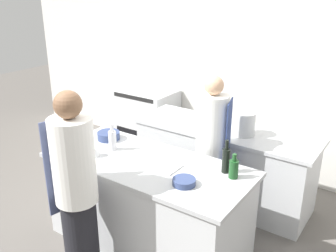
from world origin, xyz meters
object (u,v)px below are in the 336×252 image
at_px(bowl_prep_small, 109,136).
at_px(stockpot, 244,124).
at_px(chef_at_prep_near, 76,192).
at_px(bottle_wine, 112,140).
at_px(oven_range, 147,121).
at_px(cup, 95,152).
at_px(bowl_mixing_large, 184,182).
at_px(bottle_vinegar, 226,160).
at_px(bottle_olive_oil, 234,168).
at_px(chef_at_stove, 211,153).

height_order(bowl_prep_small, stockpot, stockpot).
xyz_separation_m(chef_at_prep_near, bottle_wine, (-0.26, 0.73, 0.14)).
height_order(oven_range, cup, cup).
relative_size(bowl_mixing_large, cup, 2.10).
bearing_deg(bottle_wine, stockpot, 50.37).
xyz_separation_m(bottle_vinegar, bottle_wine, (-1.14, -0.21, -0.01)).
xyz_separation_m(bottle_olive_oil, stockpot, (-0.32, 0.95, 0.04)).
bearing_deg(oven_range, stockpot, -18.97).
distance_m(bottle_wine, stockpot, 1.44).
distance_m(bottle_olive_oil, bowl_mixing_large, 0.45).
relative_size(oven_range, stockpot, 3.77).
bearing_deg(bottle_wine, bottle_vinegar, 10.47).
bearing_deg(oven_range, bottle_vinegar, -36.55).
height_order(bottle_vinegar, cup, bottle_vinegar).
bearing_deg(chef_at_prep_near, bottle_wine, 30.83).
bearing_deg(bowl_mixing_large, bottle_olive_oil, 50.20).
height_order(chef_at_prep_near, bottle_vinegar, chef_at_prep_near).
distance_m(chef_at_stove, bottle_olive_oil, 0.71).
bearing_deg(bottle_wine, bowl_prep_small, 141.44).
distance_m(chef_at_stove, bottle_wine, 1.03).
relative_size(bottle_olive_oil, bottle_wine, 0.81).
height_order(bottle_olive_oil, stockpot, stockpot).
xyz_separation_m(oven_range, bottle_olive_oil, (2.16, -1.58, 0.51)).
bearing_deg(chef_at_prep_near, stockpot, -8.52).
bearing_deg(chef_at_stove, chef_at_prep_near, -36.97).
xyz_separation_m(bottle_olive_oil, bowl_prep_small, (-1.46, 0.02, -0.05)).
xyz_separation_m(bottle_wine, bowl_mixing_large, (0.96, -0.18, -0.08)).
xyz_separation_m(bottle_olive_oil, bottle_vinegar, (-0.10, 0.05, 0.03)).
xyz_separation_m(oven_range, bottle_wine, (0.92, -1.74, 0.53)).
relative_size(bottle_wine, bowl_mixing_large, 1.40).
height_order(bottle_vinegar, bowl_prep_small, bottle_vinegar).
distance_m(bottle_olive_oil, bottle_wine, 1.25).
xyz_separation_m(oven_range, chef_at_stove, (1.69, -1.08, 0.34)).
height_order(chef_at_stove, stockpot, chef_at_stove).
xyz_separation_m(chef_at_prep_near, bottle_vinegar, (0.88, 0.94, 0.16)).
relative_size(oven_range, bottle_olive_oil, 4.38).
bearing_deg(stockpot, oven_range, 161.03).
bearing_deg(bottle_olive_oil, oven_range, 143.81).
bearing_deg(bottle_vinegar, chef_at_stove, 130.12).
height_order(chef_at_stove, cup, chef_at_stove).
bearing_deg(bottle_wine, bottle_olive_oil, 7.20).
height_order(bottle_wine, bowl_mixing_large, bottle_wine).
relative_size(oven_range, bowl_mixing_large, 4.98).
relative_size(bottle_vinegar, bowl_prep_small, 1.29).
bearing_deg(cup, bottle_vinegar, 19.43).
bearing_deg(stockpot, chef_at_prep_near, -109.52).
bearing_deg(stockpot, cup, -126.13).
height_order(chef_at_prep_near, stockpot, chef_at_prep_near).
distance_m(oven_range, bottle_wine, 2.04).
bearing_deg(stockpot, bowl_prep_small, -140.66).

